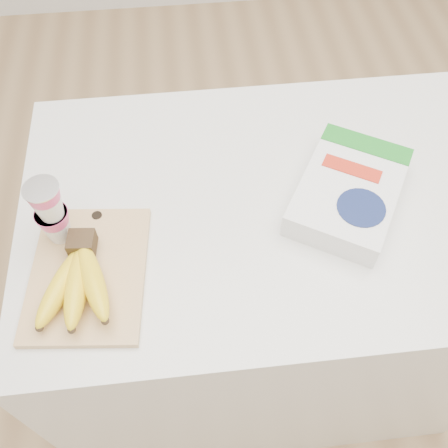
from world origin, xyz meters
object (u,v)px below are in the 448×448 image
object	(u,v)px
yogurt_stack	(51,211)
cutting_board	(88,273)
table	(263,287)
bananas	(77,280)
cereal_box	(349,191)

from	to	relation	value
yogurt_stack	cutting_board	bearing A→B (deg)	-58.21
table	bananas	distance (m)	0.60
table	cereal_box	world-z (taller)	cereal_box
cutting_board	bananas	distance (m)	0.05
yogurt_stack	cereal_box	bearing A→B (deg)	3.53
table	cutting_board	size ratio (longest dim) A/B	3.69
cutting_board	cereal_box	bearing A→B (deg)	18.60
bananas	cereal_box	xyz separation A→B (m)	(0.52, 0.15, -0.01)
cutting_board	cereal_box	world-z (taller)	cereal_box
cutting_board	table	bearing A→B (deg)	26.45
yogurt_stack	cereal_box	xyz separation A→B (m)	(0.56, 0.03, -0.06)
table	cereal_box	xyz separation A→B (m)	(0.14, -0.02, 0.42)
table	cutting_board	xyz separation A→B (m)	(-0.37, -0.14, 0.40)
table	bananas	bearing A→B (deg)	-155.69
yogurt_stack	bananas	bearing A→B (deg)	-70.37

